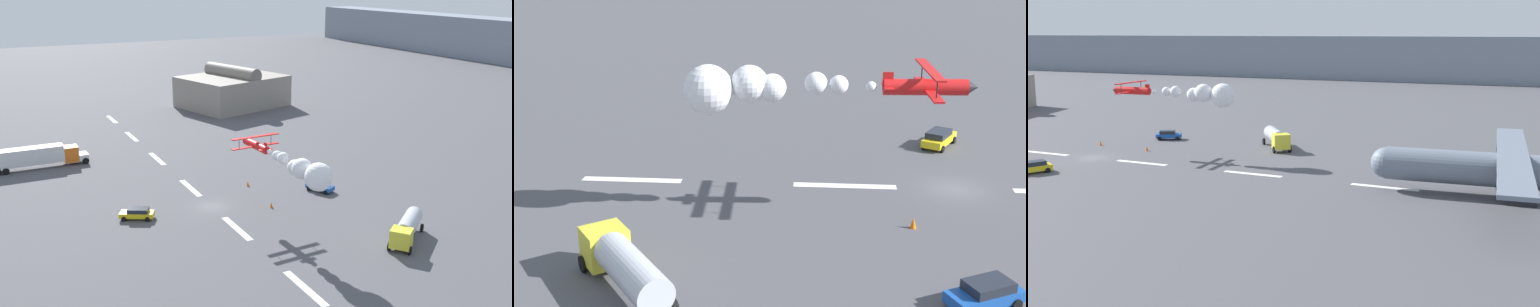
# 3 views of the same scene
# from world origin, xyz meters

# --- Properties ---
(ground_plane) EXTENTS (440.00, 440.00, 0.00)m
(ground_plane) POSITION_xyz_m (0.00, 0.00, 0.00)
(ground_plane) COLOR #4C4C51
(ground_plane) RESTS_ON ground
(runway_stripe_4) EXTENTS (8.00, 0.90, 0.01)m
(runway_stripe_4) POSITION_xyz_m (8.46, 0.00, 0.01)
(runway_stripe_4) COLOR white
(runway_stripe_4) RESTS_ON ground
(runway_stripe_5) EXTENTS (8.00, 0.90, 0.01)m
(runway_stripe_5) POSITION_xyz_m (25.37, 0.00, 0.01)
(runway_stripe_5) COLOR white
(runway_stripe_5) RESTS_ON ground
(stunt_biplane_red) EXTENTS (19.51, 7.12, 3.34)m
(stunt_biplane_red) POSITION_xyz_m (15.32, 5.71, 9.11)
(stunt_biplane_red) COLOR red
(fuel_tanker_truck) EXTENTS (7.16, 8.26, 2.90)m
(fuel_tanker_truck) POSITION_xyz_m (21.04, 17.04, 1.74)
(fuel_tanker_truck) COLOR yellow
(fuel_tanker_truck) RESTS_ON ground
(followme_car_yellow) EXTENTS (3.72, 4.80, 1.52)m
(followme_car_yellow) POSITION_xyz_m (-0.37, -10.55, 0.81)
(followme_car_yellow) COLOR yellow
(followme_car_yellow) RESTS_ON ground
(airport_staff_sedan) EXTENTS (4.47, 3.48, 1.52)m
(airport_staff_sedan) POSITION_xyz_m (1.44, 17.03, 0.81)
(airport_staff_sedan) COLOR #194CA5
(airport_staff_sedan) RESTS_ON ground
(traffic_cone_far) EXTENTS (0.44, 0.44, 0.75)m
(traffic_cone_far) POSITION_xyz_m (4.07, 7.36, 0.38)
(traffic_cone_far) COLOR orange
(traffic_cone_far) RESTS_ON ground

